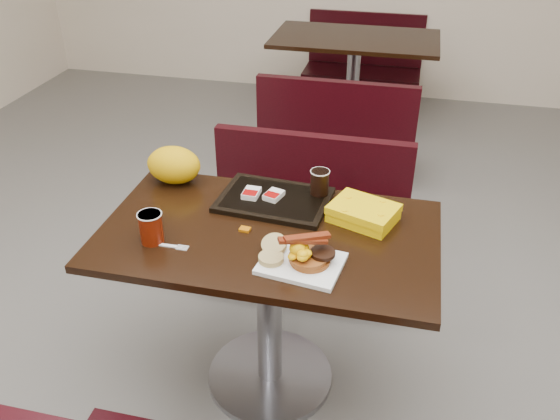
% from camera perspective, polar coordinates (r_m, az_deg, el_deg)
% --- Properties ---
extents(floor, '(6.00, 7.00, 0.01)m').
position_cam_1_polar(floor, '(2.57, -0.97, -16.11)').
color(floor, slate).
rests_on(floor, ground).
extents(table_near, '(1.20, 0.70, 0.75)m').
position_cam_1_polar(table_near, '(2.30, -1.05, -9.86)').
color(table_near, black).
rests_on(table_near, floor).
extents(bench_near_n, '(1.00, 0.46, 0.72)m').
position_cam_1_polar(bench_near_n, '(2.86, 2.36, -0.95)').
color(bench_near_n, black).
rests_on(bench_near_n, floor).
extents(table_far, '(1.20, 0.70, 0.75)m').
position_cam_1_polar(table_far, '(4.55, 7.10, 11.94)').
color(table_far, black).
rests_on(table_far, floor).
extents(bench_far_s, '(1.00, 0.46, 0.72)m').
position_cam_1_polar(bench_far_s, '(3.91, 5.80, 8.37)').
color(bench_far_s, black).
rests_on(bench_far_s, floor).
extents(bench_far_n, '(1.00, 0.46, 0.72)m').
position_cam_1_polar(bench_far_n, '(5.22, 8.07, 14.30)').
color(bench_far_n, black).
rests_on(bench_far_n, floor).
extents(platter, '(0.29, 0.24, 0.02)m').
position_cam_1_polar(platter, '(1.91, 2.10, -5.26)').
color(platter, white).
rests_on(platter, table_near).
extents(pancake_stack, '(0.16, 0.16, 0.03)m').
position_cam_1_polar(pancake_stack, '(1.90, 2.95, -4.76)').
color(pancake_stack, brown).
rests_on(pancake_stack, platter).
extents(sausage_patty, '(0.09, 0.09, 0.01)m').
position_cam_1_polar(sausage_patty, '(1.89, 4.22, -4.22)').
color(sausage_patty, black).
rests_on(sausage_patty, pancake_stack).
extents(scrambled_eggs, '(0.11, 0.11, 0.05)m').
position_cam_1_polar(scrambled_eggs, '(1.87, 1.71, -3.92)').
color(scrambled_eggs, yellow).
rests_on(scrambled_eggs, pancake_stack).
extents(bacon_strips, '(0.18, 0.13, 0.01)m').
position_cam_1_polar(bacon_strips, '(1.86, 2.26, -2.92)').
color(bacon_strips, '#4A0905').
rests_on(bacon_strips, scrambled_eggs).
extents(muffin_bottom, '(0.09, 0.09, 0.02)m').
position_cam_1_polar(muffin_bottom, '(1.90, -0.89, -4.75)').
color(muffin_bottom, tan).
rests_on(muffin_bottom, platter).
extents(muffin_top, '(0.10, 0.10, 0.05)m').
position_cam_1_polar(muffin_top, '(1.94, -0.58, -3.41)').
color(muffin_top, tan).
rests_on(muffin_top, platter).
extents(coffee_cup_near, '(0.10, 0.10, 0.11)m').
position_cam_1_polar(coffee_cup_near, '(2.04, -12.52, -1.70)').
color(coffee_cup_near, '#921F05').
rests_on(coffee_cup_near, table_near).
extents(fork, '(0.14, 0.03, 0.00)m').
position_cam_1_polar(fork, '(2.04, -11.42, -3.37)').
color(fork, white).
rests_on(fork, table_near).
extents(knife, '(0.06, 0.19, 0.00)m').
position_cam_1_polar(knife, '(1.93, 4.21, -5.13)').
color(knife, white).
rests_on(knife, table_near).
extents(condiment_syrup, '(0.04, 0.03, 0.01)m').
position_cam_1_polar(condiment_syrup, '(2.08, -3.46, -1.90)').
color(condiment_syrup, '#B45B07').
rests_on(condiment_syrup, table_near).
extents(condiment_ketchup, '(0.04, 0.03, 0.01)m').
position_cam_1_polar(condiment_ketchup, '(2.11, 0.93, -1.19)').
color(condiment_ketchup, '#8C0504').
rests_on(condiment_ketchup, table_near).
extents(tray, '(0.44, 0.33, 0.02)m').
position_cam_1_polar(tray, '(2.24, -0.58, 1.01)').
color(tray, black).
rests_on(tray, table_near).
extents(hashbrown_sleeve_left, '(0.06, 0.08, 0.02)m').
position_cam_1_polar(hashbrown_sleeve_left, '(2.25, -2.82, 1.66)').
color(hashbrown_sleeve_left, silver).
rests_on(hashbrown_sleeve_left, tray).
extents(hashbrown_sleeve_right, '(0.08, 0.09, 0.02)m').
position_cam_1_polar(hashbrown_sleeve_right, '(2.23, -0.62, 1.46)').
color(hashbrown_sleeve_right, silver).
rests_on(hashbrown_sleeve_right, tray).
extents(coffee_cup_far, '(0.08, 0.08, 0.10)m').
position_cam_1_polar(coffee_cup_far, '(2.25, 3.91, 2.73)').
color(coffee_cup_far, black).
rests_on(coffee_cup_far, tray).
extents(clamshell, '(0.28, 0.24, 0.06)m').
position_cam_1_polar(clamshell, '(2.14, 8.17, -0.28)').
color(clamshell, '#F9C604').
rests_on(clamshell, table_near).
extents(paper_bag, '(0.23, 0.18, 0.15)m').
position_cam_1_polar(paper_bag, '(2.39, -10.36, 4.37)').
color(paper_bag, yellow).
rests_on(paper_bag, table_near).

